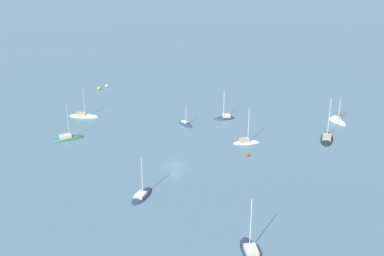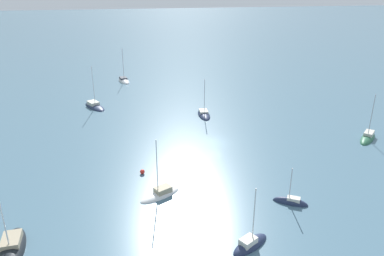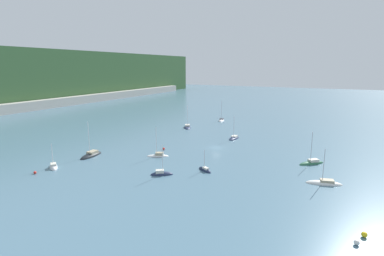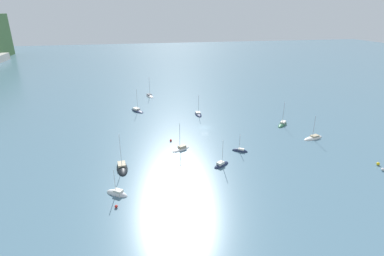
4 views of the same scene
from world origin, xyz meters
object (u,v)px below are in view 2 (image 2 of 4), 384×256
object	(u,v)px
sailboat_0	(204,115)
sailboat_3	(124,81)
sailboat_5	(368,138)
sailboat_6	(291,203)
sailboat_7	(160,194)
sailboat_1	(12,250)
mooring_buoy_3	(142,172)
sailboat_2	(250,245)
sailboat_9	(95,107)

from	to	relation	value
sailboat_0	sailboat_3	distance (m)	36.17
sailboat_3	sailboat_5	xyz separation A→B (m)	(-49.55, -45.45, 0.02)
sailboat_6	sailboat_7	bearing A→B (deg)	13.66
sailboat_5	sailboat_6	size ratio (longest dim) A/B	1.58
sailboat_5	sailboat_1	bearing A→B (deg)	-24.87
mooring_buoy_3	sailboat_0	bearing A→B (deg)	-31.26
sailboat_6	mooring_buoy_3	distance (m)	22.66
sailboat_6	sailboat_2	bearing A→B (deg)	71.92
sailboat_0	sailboat_2	world-z (taller)	sailboat_0
sailboat_1	sailboat_9	size ratio (longest dim) A/B	1.07
sailboat_0	sailboat_7	size ratio (longest dim) A/B	0.97
sailboat_1	sailboat_6	distance (m)	35.03
sailboat_2	sailboat_3	world-z (taller)	sailboat_3
sailboat_2	sailboat_3	xyz separation A→B (m)	(74.87, 14.02, -0.03)
sailboat_0	sailboat_9	distance (m)	26.11
sailboat_1	mooring_buoy_3	distance (m)	21.62
sailboat_1	sailboat_7	world-z (taller)	sailboat_1
sailboat_9	mooring_buoy_3	xyz separation A→B (m)	(-33.92, -9.54, 0.23)
sailboat_0	sailboat_7	distance (m)	33.23
sailboat_2	sailboat_3	distance (m)	76.17
sailboat_5	sailboat_2	bearing A→B (deg)	-6.37
sailboat_5	sailboat_6	world-z (taller)	sailboat_5
mooring_buoy_3	sailboat_6	bearing A→B (deg)	-120.70
sailboat_1	sailboat_2	size ratio (longest dim) A/B	1.36
sailboat_3	sailboat_6	xyz separation A→B (m)	(-67.49, -22.15, -0.02)
sailboat_2	sailboat_7	bearing A→B (deg)	94.75
sailboat_0	sailboat_6	bearing A→B (deg)	9.49
sailboat_5	sailboat_9	world-z (taller)	sailboat_9
sailboat_2	sailboat_7	world-z (taller)	sailboat_7
mooring_buoy_3	sailboat_5	bearing A→B (deg)	-81.53
sailboat_2	sailboat_5	distance (m)	40.35
sailboat_2	sailboat_9	distance (m)	56.85
sailboat_7	sailboat_9	bearing A→B (deg)	-102.21
sailboat_6	sailboat_9	distance (m)	53.96
sailboat_1	mooring_buoy_3	world-z (taller)	sailboat_1
sailboat_3	mooring_buoy_3	distance (m)	55.99
sailboat_3	sailboat_6	size ratio (longest dim) A/B	1.70
sailboat_5	sailboat_6	bearing A→B (deg)	-7.63
sailboat_7	mooring_buoy_3	world-z (taller)	sailboat_7
sailboat_1	sailboat_3	xyz separation A→B (m)	(71.13, -12.69, -0.02)
sailboat_3	sailboat_7	bearing A→B (deg)	-10.70
sailboat_9	sailboat_2	bearing A→B (deg)	-7.60
sailboat_1	sailboat_7	bearing A→B (deg)	111.35
sailboat_5	sailboat_7	distance (m)	42.58
sailboat_0	sailboat_1	size ratio (longest dim) A/B	0.80
sailboat_6	sailboat_3	bearing A→B (deg)	-42.15
sailboat_2	sailboat_6	xyz separation A→B (m)	(7.38, -8.13, -0.05)
sailboat_0	sailboat_3	size ratio (longest dim) A/B	0.86
sailboat_3	sailboat_6	world-z (taller)	sailboat_3
sailboat_6	mooring_buoy_3	bearing A→B (deg)	-1.02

